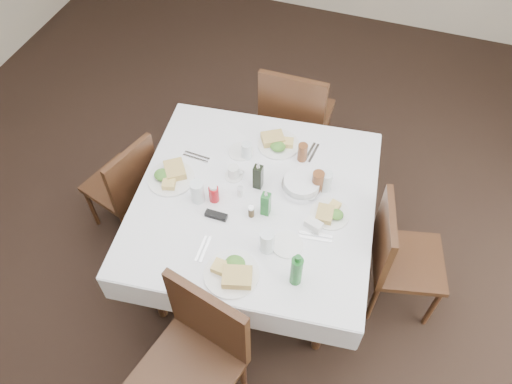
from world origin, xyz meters
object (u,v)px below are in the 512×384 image
water_n (247,151)px  coffee_mug (234,172)px  dining_table (255,205)px  oil_cruet_green (266,203)px  green_bottle (296,270)px  chair_south (197,351)px  chair_north (295,115)px  water_s (267,241)px  chair_west (126,183)px  ketchup_bottle (214,193)px  oil_cruet_dark (258,176)px  bread_basket (302,185)px  chair_east (396,253)px  water_w (197,192)px  water_e (326,181)px

water_n → coffee_mug: 0.18m
dining_table → oil_cruet_green: oil_cruet_green is taller
green_bottle → chair_south: bearing=-129.7°
chair_north → oil_cruet_green: bearing=-83.7°
dining_table → water_s: (0.18, -0.31, 0.15)m
chair_west → water_s: size_ratio=5.78×
ketchup_bottle → oil_cruet_dark: bearing=41.2°
oil_cruet_dark → bread_basket: bearing=13.8°
oil_cruet_dark → chair_east: bearing=-2.7°
chair_south → chair_west: bearing=134.8°
bread_basket → oil_cruet_green: (-0.15, -0.24, 0.05)m
green_bottle → coffee_mug: bearing=134.4°
chair_west → water_w: bearing=-13.7°
dining_table → chair_south: (0.00, -0.92, -0.11)m
chair_south → water_s: (0.18, 0.60, 0.26)m
water_w → chair_west: bearing=166.3°
chair_east → water_e: (-0.52, 0.16, 0.31)m
chair_north → water_e: chair_north is taller
bread_basket → chair_south: bearing=-102.8°
chair_east → chair_west: 1.84m
chair_south → water_s: size_ratio=6.81×
chair_east → chair_west: chair_east is taller
bread_basket → coffee_mug: size_ratio=1.96×
oil_cruet_dark → ketchup_bottle: size_ratio=1.68×
water_n → green_bottle: (0.54, -0.75, 0.05)m
bread_basket → oil_cruet_dark: 0.27m
water_w → oil_cruet_green: oil_cruet_green is taller
oil_cruet_green → water_n: bearing=123.8°
ketchup_bottle → water_s: bearing=-29.0°
dining_table → oil_cruet_dark: bearing=96.6°
chair_north → oil_cruet_green: size_ratio=4.86×
water_s → ketchup_bottle: bearing=151.0°
dining_table → chair_east: size_ratio=1.73×
coffee_mug → green_bottle: bearing=-45.6°
green_bottle → oil_cruet_green: bearing=127.8°
water_n → water_s: 0.70m
chair_north → water_w: 1.15m
bread_basket → green_bottle: size_ratio=0.99×
water_w → water_n: bearing=69.3°
bread_basket → coffee_mug: coffee_mug is taller
chair_west → oil_cruet_green: bearing=-6.2°
chair_south → water_e: chair_south is taller
water_s → bread_basket: water_s is taller
water_s → bread_basket: size_ratio=0.61×
coffee_mug → water_e: bearing=9.2°
water_w → green_bottle: size_ratio=0.61×
chair_west → water_e: 1.38m
chair_south → green_bottle: size_ratio=4.16×
green_bottle → water_e: bearing=90.4°
green_bottle → oil_cruet_dark: bearing=125.8°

